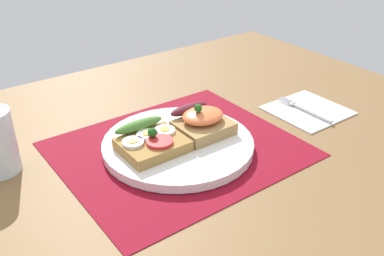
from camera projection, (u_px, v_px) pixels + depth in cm
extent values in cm
cube|color=brown|center=(178.00, 157.00, 77.26)|extent=(120.00, 90.00, 3.20)
cube|color=maroon|center=(178.00, 149.00, 76.42)|extent=(39.71, 34.19, 0.30)
cylinder|color=white|center=(178.00, 144.00, 75.98)|extent=(26.15, 26.15, 1.54)
cube|color=#A0793C|center=(154.00, 146.00, 72.15)|extent=(10.45, 8.81, 1.90)
cylinder|color=red|center=(160.00, 142.00, 70.97)|extent=(4.44, 4.44, 0.60)
ellipsoid|color=#467A2D|center=(139.00, 125.00, 74.64)|extent=(9.19, 2.20, 1.80)
sphere|color=#1E5919|center=(154.00, 134.00, 71.05)|extent=(1.60, 1.60, 1.60)
cylinder|color=white|center=(133.00, 142.00, 70.87)|extent=(3.60, 3.60, 0.50)
cylinder|color=yellow|center=(133.00, 141.00, 70.71)|extent=(1.62, 1.62, 0.16)
cylinder|color=white|center=(147.00, 135.00, 73.03)|extent=(3.60, 3.60, 0.50)
cylinder|color=yellow|center=(147.00, 133.00, 72.87)|extent=(1.62, 1.62, 0.16)
cylinder|color=white|center=(165.00, 131.00, 74.29)|extent=(3.60, 3.60, 0.50)
cylinder|color=yellow|center=(165.00, 129.00, 74.14)|extent=(1.62, 1.62, 0.16)
cube|color=#A5814C|center=(203.00, 128.00, 77.38)|extent=(9.28, 7.91, 2.17)
ellipsoid|color=orange|center=(203.00, 116.00, 76.74)|extent=(7.61, 6.33, 2.09)
ellipsoid|color=#551A25|center=(189.00, 109.00, 79.49)|extent=(7.89, 2.20, 1.80)
sphere|color=#1E5919|center=(198.00, 108.00, 75.51)|extent=(1.40, 1.40, 1.40)
cube|color=white|center=(308.00, 110.00, 89.54)|extent=(14.33, 13.97, 0.60)
cube|color=#B7B7BC|center=(312.00, 112.00, 87.42)|extent=(0.80, 9.81, 0.32)
cube|color=#B7B7BC|center=(293.00, 104.00, 91.02)|extent=(1.50, 1.20, 0.32)
cube|color=#B7B7BC|center=(284.00, 101.00, 92.09)|extent=(0.32, 2.80, 0.32)
cube|color=#B7B7BC|center=(286.00, 100.00, 92.43)|extent=(0.32, 2.80, 0.32)
cube|color=#B7B7BC|center=(288.00, 99.00, 92.77)|extent=(0.32, 2.80, 0.32)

